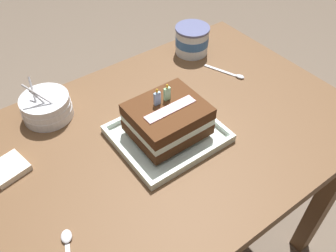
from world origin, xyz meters
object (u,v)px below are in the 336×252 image
Objects in this scene: foil_tray at (167,135)px; ice_cream_tub at (192,40)px; birthday_cake at (167,119)px; napkin_pile at (8,169)px; serving_spoon_near_tray at (232,74)px; serving_spoon_by_bowls at (67,242)px; bowl_stack at (46,107)px.

ice_cream_tub reaches higher than foil_tray.
foil_tray is 0.06m from birthday_cake.
ice_cream_tub reaches higher than napkin_pile.
serving_spoon_near_tray is (0.02, -0.19, -0.05)m from ice_cream_tub.
birthday_cake is at bearing -19.75° from napkin_pile.
foil_tray is at bearing -90.00° from birthday_cake.
napkin_pile is at bearing 97.42° from serving_spoon_by_bowls.
foil_tray is 0.39m from serving_spoon_by_bowls.
napkin_pile reaches higher than serving_spoon_by_bowls.
serving_spoon_near_tray is at bearing -3.21° from napkin_pile.
napkin_pile is (-0.73, -0.15, -0.04)m from ice_cream_tub.
serving_spoon_near_tray is at bearing 17.93° from serving_spoon_by_bowls.
serving_spoon_by_bowls is (-0.13, -0.41, -0.03)m from bowl_stack.
napkin_pile is (-0.40, 0.14, -0.06)m from birthday_cake.
serving_spoon_near_tray is at bearing -17.03° from bowl_stack.
foil_tray is 2.30× the size of serving_spoon_by_bowls.
birthday_cake is (-0.00, 0.00, 0.06)m from foil_tray.
napkin_pile is (-0.17, -0.14, -0.03)m from bowl_stack.
napkin_pile is (-0.75, 0.04, 0.01)m from serving_spoon_near_tray.
bowl_stack reaches higher than serving_spoon_by_bowls.
bowl_stack is 0.61m from serving_spoon_near_tray.
serving_spoon_near_tray is at bearing 16.37° from birthday_cake.
birthday_cake reaches higher than serving_spoon_near_tray.
bowl_stack is at bearing 129.96° from birthday_cake.
birthday_cake is 1.58× the size of serving_spoon_by_bowls.
bowl_stack is (-0.24, 0.28, 0.03)m from foil_tray.
napkin_pile is at bearing 176.79° from serving_spoon_near_tray.
foil_tray is 0.44m from ice_cream_tub.
ice_cream_tub is 0.75m from napkin_pile.
foil_tray reaches higher than serving_spoon_by_bowls.
ice_cream_tub reaches higher than serving_spoon_near_tray.
napkin_pile is at bearing -168.33° from ice_cream_tub.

